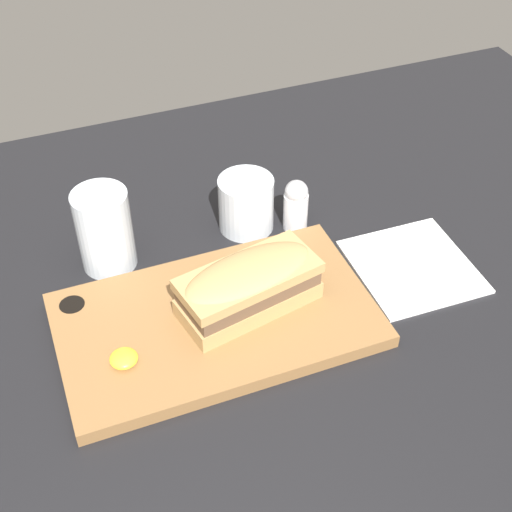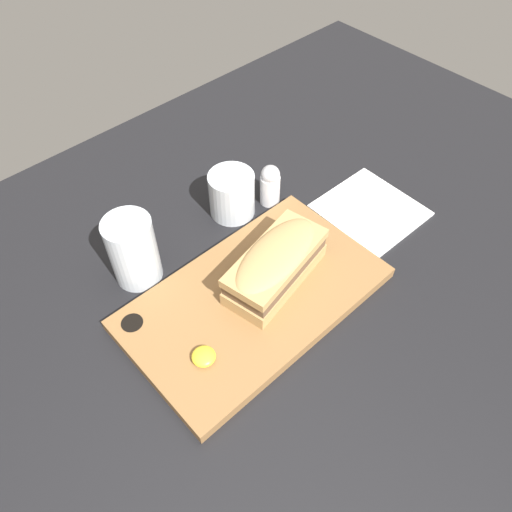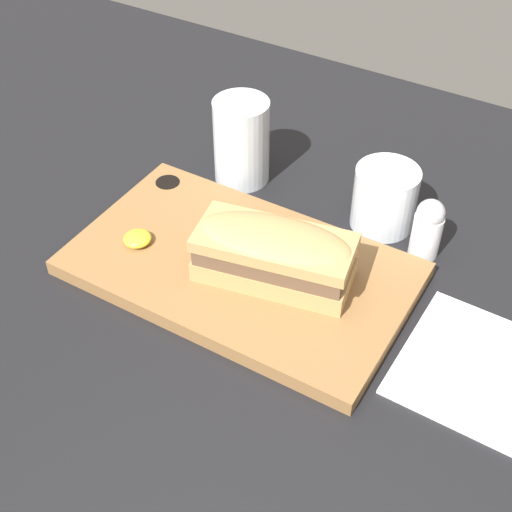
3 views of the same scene
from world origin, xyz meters
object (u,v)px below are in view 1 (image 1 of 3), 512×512
(water_glass, at_px, (105,235))
(serving_board, at_px, (215,320))
(sandwich, at_px, (249,285))
(salt_shaker, at_px, (296,204))
(napkin, at_px, (413,266))
(wine_glass, at_px, (246,206))

(water_glass, bearing_deg, serving_board, -59.17)
(serving_board, distance_m, sandwich, 0.06)
(salt_shaker, bearing_deg, napkin, -50.57)
(serving_board, height_order, salt_shaker, salt_shaker)
(sandwich, xyz_separation_m, wine_glass, (0.06, 0.17, -0.02))
(serving_board, height_order, sandwich, sandwich)
(water_glass, bearing_deg, wine_glass, 1.89)
(serving_board, distance_m, napkin, 0.29)
(sandwich, height_order, wine_glass, sandwich)
(water_glass, bearing_deg, napkin, -22.62)
(wine_glass, bearing_deg, sandwich, -109.60)
(serving_board, bearing_deg, sandwich, -0.11)
(serving_board, xyz_separation_m, wine_glass, (0.11, 0.17, 0.03))
(napkin, bearing_deg, water_glass, 157.38)
(napkin, xyz_separation_m, salt_shaker, (-0.12, 0.14, 0.04))
(water_glass, distance_m, napkin, 0.42)
(sandwich, relative_size, napkin, 1.12)
(sandwich, xyz_separation_m, salt_shaker, (0.13, 0.14, -0.02))
(wine_glass, relative_size, napkin, 0.49)
(sandwich, height_order, salt_shaker, sandwich)
(serving_board, xyz_separation_m, sandwich, (0.05, -0.00, 0.05))
(napkin, bearing_deg, salt_shaker, 129.43)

